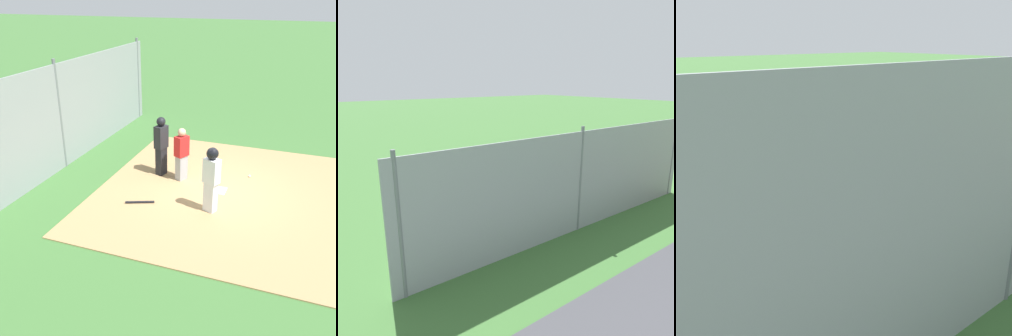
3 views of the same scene
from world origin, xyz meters
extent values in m
plane|color=#3D6B33|center=(0.00, 0.00, 0.00)|extent=(140.00, 140.00, 0.00)
cube|color=#A88456|center=(0.00, 0.00, 0.01)|extent=(7.20, 6.40, 0.03)
cube|color=white|center=(0.00, 0.00, 0.04)|extent=(0.45, 0.45, 0.02)
cube|color=#9E9EA3|center=(-0.34, -1.20, 0.40)|extent=(0.37, 0.33, 0.75)
cube|color=red|center=(-0.34, -1.20, 1.07)|extent=(0.46, 0.40, 0.59)
sphere|color=tan|center=(-0.34, -1.20, 1.49)|extent=(0.23, 0.23, 0.23)
cube|color=black|center=(-0.47, -1.88, 0.46)|extent=(0.35, 0.30, 0.85)
cube|color=#232328|center=(-0.47, -1.88, 1.22)|extent=(0.44, 0.37, 0.67)
sphere|color=black|center=(-0.47, -1.88, 1.69)|extent=(0.27, 0.27, 0.27)
cube|color=silver|center=(1.13, 0.06, 0.43)|extent=(0.32, 0.36, 0.79)
cube|color=white|center=(1.13, 0.06, 1.13)|extent=(0.39, 0.45, 0.63)
sphere|color=tan|center=(1.13, 0.06, 1.57)|extent=(0.25, 0.25, 0.25)
sphere|color=black|center=(1.13, 0.06, 1.59)|extent=(0.30, 0.30, 0.30)
cylinder|color=black|center=(1.40, -1.76, 0.06)|extent=(0.35, 0.73, 0.06)
ellipsoid|color=red|center=(-0.91, -1.35, 0.09)|extent=(0.24, 0.20, 0.12)
sphere|color=white|center=(-1.16, 0.68, 0.07)|extent=(0.07, 0.07, 0.07)
cube|color=#93999E|center=(0.00, -4.98, 1.60)|extent=(12.00, 0.05, 3.20)
cylinder|color=slate|center=(-5.70, -4.98, 1.68)|extent=(0.10, 0.10, 3.35)
cylinder|color=slate|center=(0.00, -4.98, 1.68)|extent=(0.10, 0.10, 3.35)
cube|color=silver|center=(-6.22, -10.64, 0.44)|extent=(4.22, 1.76, 0.64)
cube|color=silver|center=(-6.37, -10.64, 1.04)|extent=(2.33, 1.60, 0.56)
cylinder|color=black|center=(-4.84, -9.81, 0.34)|extent=(0.60, 0.19, 0.60)
cylinder|color=black|center=(-4.86, -11.51, 0.34)|extent=(0.60, 0.19, 0.60)
cylinder|color=black|center=(-7.57, -9.77, 0.34)|extent=(0.60, 0.19, 0.60)
cylinder|color=black|center=(-7.59, -11.47, 0.34)|extent=(0.60, 0.19, 0.60)
camera|label=1|loc=(9.49, 2.03, 5.12)|focal=41.58mm
camera|label=2|loc=(-7.75, -11.40, 4.68)|focal=35.20mm
camera|label=3|loc=(-4.64, -7.22, 3.38)|focal=42.89mm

